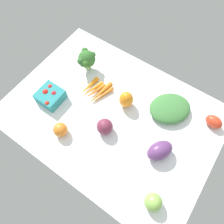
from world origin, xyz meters
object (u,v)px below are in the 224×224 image
Objects in this scene: roma_tomato at (214,122)px; eggplant at (160,151)px; leafy_greens_clump at (170,108)px; broccoli_head at (86,59)px; red_onion_near_basket at (105,127)px; berry_basket at (50,96)px; carrot_bunch at (96,91)px; heirloom_tomato_green at (153,202)px; heirloom_tomato_orange at (60,130)px; bell_pepper_orange at (126,100)px.

eggplant reaches higher than roma_tomato.
leafy_greens_clump is (20.72, 5.47, -0.14)cm from roma_tomato.
eggplant is at bearing 160.31° from broccoli_head.
leafy_greens_clump is (-50.15, -2.09, -5.05)cm from broccoli_head.
eggplant is 0.59× the size of leafy_greens_clump.
red_onion_near_basket is 52.40cm from roma_tomato.
berry_basket reaches higher than carrot_bunch.
heirloom_tomato_green is (-50.97, 29.89, 2.42)cm from carrot_bunch.
roma_tomato is 0.40× the size of leafy_greens_clump.
heirloom_tomato_orange is at bearing -2.74° from heirloom_tomato_green.
roma_tomato reaches higher than leafy_greens_clump.
broccoli_head is 1.01× the size of eggplant.
leafy_greens_clump is at bearing -71.33° from heirloom_tomato_green.
bell_pepper_orange is at bearing -43.88° from heirloom_tomato_green.
red_onion_near_basket is at bearing 140.15° from broccoli_head.
berry_basket is 0.58× the size of leafy_greens_clump.
berry_basket is at bearing 124.87° from eggplant.
bell_pepper_orange is at bearing 92.36° from eggplant.
bell_pepper_orange is at bearing 24.66° from leafy_greens_clump.
bell_pepper_orange is 0.46× the size of leafy_greens_clump.
red_onion_near_basket is at bearing 52.49° from leafy_greens_clump.
roma_tomato is at bearing -155.32° from berry_basket.
eggplant is at bearing 105.60° from leafy_greens_clump.
heirloom_tomato_green is 0.77× the size of bell_pepper_orange.
broccoli_head reaches higher than heirloom_tomato_orange.
broccoli_head is at bearing 2.39° from leafy_greens_clump.
red_onion_near_basket is at bearing 88.29° from bell_pepper_orange.
eggplant is at bearing -68.03° from heirloom_tomato_green.
berry_basket reaches higher than leafy_greens_clump.
carrot_bunch is at bearing 18.47° from leafy_greens_clump.
roma_tomato is (-57.45, -17.74, 1.58)cm from carrot_bunch.
red_onion_near_basket is 0.38× the size of leafy_greens_clump.
heirloom_tomato_green is at bearing 168.66° from berry_basket.
broccoli_head reaches higher than red_onion_near_basket.
bell_pepper_orange is (26.26, -13.07, 0.76)cm from eggplant.
broccoli_head reaches higher than bell_pepper_orange.
carrot_bunch is 1.46× the size of eggplant.
heirloom_tomato_orange is 0.92× the size of heirloom_tomato_green.
eggplant reaches higher than heirloom_tomato_green.
roma_tomato is at bearing -160.20° from bell_pepper_orange.
red_onion_near_basket is 0.81× the size of bell_pepper_orange.
carrot_bunch is 1.88× the size of bell_pepper_orange.
bell_pepper_orange is at bearing -118.84° from heirloom_tomato_orange.
broccoli_head is 0.60× the size of leafy_greens_clump.
heirloom_tomato_orange is 40.15cm from broccoli_head.
red_onion_near_basket is at bearing 128.40° from eggplant.
bell_pepper_orange reaches higher than roma_tomato.
heirloom_tomato_orange is (16.29, 12.94, -0.46)cm from red_onion_near_basket.
heirloom_tomato_orange is 0.72× the size of bell_pepper_orange.
eggplant is at bearing -170.42° from red_onion_near_basket.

